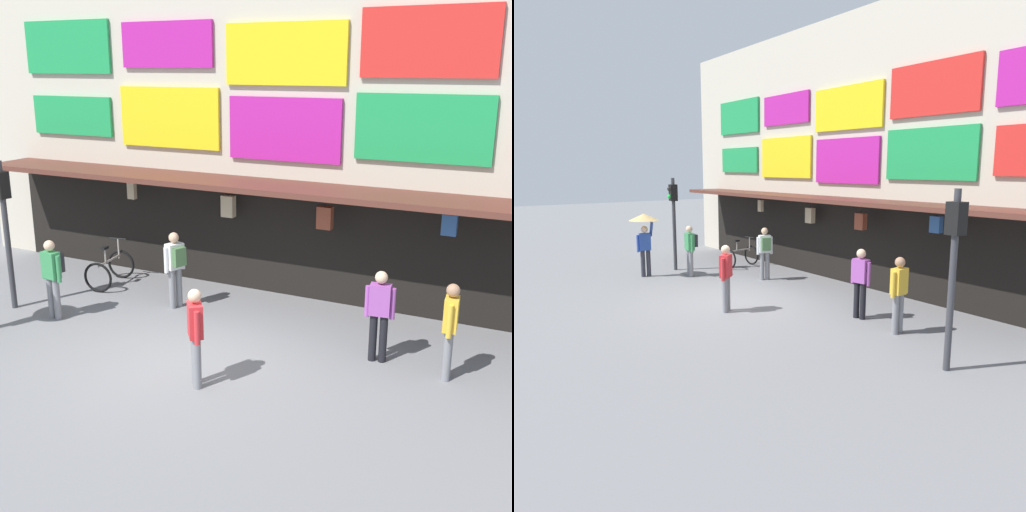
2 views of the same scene
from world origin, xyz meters
TOP-DOWN VIEW (x-y plane):
  - ground_plane at (0.00, 0.00)m, footprint 80.00×80.00m
  - shopfront at (0.00, 4.57)m, footprint 18.00×2.60m
  - traffic_light_near at (-4.83, 0.51)m, footprint 0.31×0.34m
  - bicycle_parked at (-3.93, 2.67)m, footprint 0.90×1.26m
  - pedestrian_in_white at (4.21, 1.40)m, footprint 0.25×0.53m
  - pedestrian_in_red at (2.98, 1.53)m, footprint 0.53×0.27m
  - pedestrian_in_blue at (-1.68, 2.13)m, footprint 0.44×0.50m
  - pedestrian_in_black at (0.61, -0.72)m, footprint 0.40×0.43m
  - pedestrian_in_green at (-3.59, 0.49)m, footprint 0.53×0.38m

SIDE VIEW (x-z plane):
  - ground_plane at x=0.00m, z-range 0.00..0.00m
  - bicycle_parked at x=-3.93m, z-range -0.13..0.92m
  - pedestrian_in_white at x=4.21m, z-range 0.11..1.79m
  - pedestrian_in_red at x=2.98m, z-range 0.11..1.79m
  - pedestrian_in_black at x=0.61m, z-range 0.11..1.79m
  - pedestrian_in_blue at x=-1.68m, z-range 0.14..1.82m
  - pedestrian_in_green at x=-3.59m, z-range 0.14..1.82m
  - traffic_light_near at x=-4.83m, z-range 0.54..3.74m
  - shopfront at x=0.00m, z-range -0.04..7.96m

